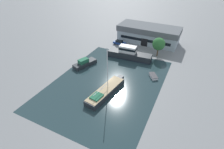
{
  "coord_description": "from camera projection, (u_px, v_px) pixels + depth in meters",
  "views": [
    {
      "loc": [
        16.96,
        -31.77,
        26.71
      ],
      "look_at": [
        0.0,
        2.67,
        1.0
      ],
      "focal_mm": 28.0,
      "sensor_mm": 36.0,
      "label": 1
    }
  ],
  "objects": [
    {
      "name": "water_canal",
      "position": [
        107.0,
        83.0,
        44.77
      ],
      "size": [
        25.84,
        35.65,
        0.01
      ],
      "primitive_type": "cube",
      "color": "#23383D",
      "rests_on": "ground"
    },
    {
      "name": "warehouse_building",
      "position": [
        148.0,
        34.0,
        65.14
      ],
      "size": [
        22.47,
        9.71,
        6.03
      ],
      "rotation": [
        0.0,
        0.0,
        -0.01
      ],
      "color": "#99A8B2",
      "rests_on": "ground"
    },
    {
      "name": "sailboat_moored",
      "position": [
        106.0,
        91.0,
        40.93
      ],
      "size": [
        4.7,
        13.34,
        11.55
      ],
      "rotation": [
        0.0,
        0.0,
        -0.14
      ],
      "color": "#23282D",
      "rests_on": "water_canal"
    },
    {
      "name": "quay_tree_near_building",
      "position": [
        159.0,
        44.0,
        54.88
      ],
      "size": [
        3.99,
        3.99,
        6.16
      ],
      "color": "brown",
      "rests_on": "ground"
    },
    {
      "name": "cabin_boat",
      "position": [
        85.0,
        63.0,
        51.54
      ],
      "size": [
        4.66,
        7.65,
        2.28
      ],
      "rotation": [
        0.0,
        0.0,
        -0.33
      ],
      "color": "#23282D",
      "rests_on": "water_canal"
    },
    {
      "name": "ground_plane",
      "position": [
        107.0,
        83.0,
        44.77
      ],
      "size": [
        440.0,
        440.0,
        0.0
      ],
      "primitive_type": "plane",
      "color": "gray"
    },
    {
      "name": "parked_car",
      "position": [
        119.0,
        43.0,
        64.08
      ],
      "size": [
        4.86,
        2.26,
        1.63
      ],
      "rotation": [
        0.0,
        0.0,
        4.61
      ],
      "color": "navy",
      "rests_on": "ground"
    },
    {
      "name": "motor_cruiser",
      "position": [
        129.0,
        54.0,
        55.1
      ],
      "size": [
        14.08,
        4.26,
        4.06
      ],
      "rotation": [
        0.0,
        0.0,
        1.63
      ],
      "color": "#23282D",
      "rests_on": "water_canal"
    },
    {
      "name": "small_dinghy",
      "position": [
        153.0,
        76.0,
        46.76
      ],
      "size": [
        3.15,
        3.53,
        0.68
      ],
      "rotation": [
        0.0,
        0.0,
        0.61
      ],
      "color": "white",
      "rests_on": "water_canal"
    }
  ]
}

